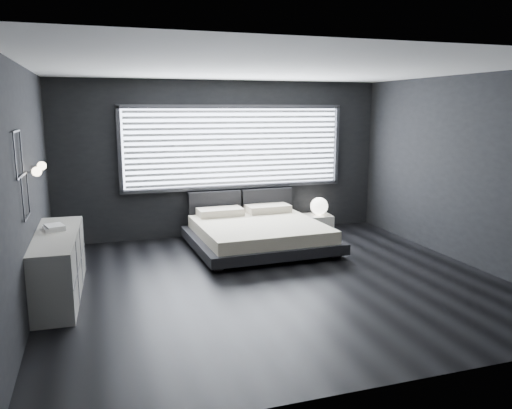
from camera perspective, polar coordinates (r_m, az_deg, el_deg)
name	(u,v)px	position (r m, az deg, el deg)	size (l,w,h in m)	color
room	(276,179)	(6.54, 2.30, 2.96)	(6.04, 6.00, 2.80)	black
window	(235,147)	(9.13, -2.38, 6.56)	(4.14, 0.09, 1.52)	white
headboard	(241,204)	(9.24, -1.72, 0.10)	(1.96, 0.16, 0.52)	black
sconce_near	(36,172)	(6.20, -23.80, 3.46)	(0.18, 0.11, 0.11)	silver
sconce_far	(41,166)	(6.79, -23.32, 4.07)	(0.18, 0.11, 0.11)	silver
wall_art_upper	(18,154)	(5.59, -25.53, 5.19)	(0.01, 0.48, 0.48)	#47474C
wall_art_lower	(25,196)	(5.89, -24.85, 0.87)	(0.01, 0.48, 0.48)	#47474C
bed	(259,233)	(8.33, 0.30, -3.25)	(2.28, 2.19, 0.57)	black
nightstand	(317,223)	(9.57, 6.95, -2.12)	(0.54, 0.45, 0.32)	silver
orb_lamp	(319,206)	(9.53, 7.23, -0.18)	(0.33, 0.33, 0.33)	white
dresser	(56,265)	(6.68, -21.89, -6.46)	(0.64, 2.02, 0.80)	silver
book_stack	(54,227)	(6.80, -22.07, -2.43)	(0.30, 0.36, 0.07)	white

